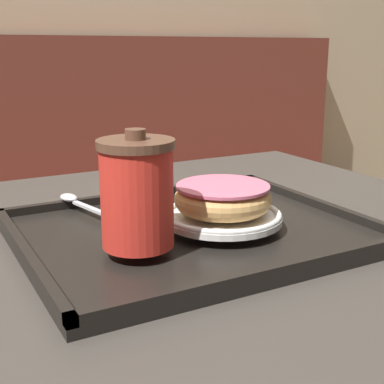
% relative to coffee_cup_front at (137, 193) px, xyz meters
% --- Properties ---
extents(booth_bench, '(1.76, 0.44, 1.00)m').
position_rel_coffee_cup_front_xyz_m(booth_bench, '(0.34, 0.92, -0.49)').
color(booth_bench, brown).
rests_on(booth_bench, ground_plane).
extents(cafe_table, '(1.01, 0.89, 0.72)m').
position_rel_coffee_cup_front_xyz_m(cafe_table, '(0.08, 0.06, -0.25)').
color(cafe_table, '#38332D').
rests_on(cafe_table, ground_plane).
extents(serving_tray, '(0.45, 0.37, 0.02)m').
position_rel_coffee_cup_front_xyz_m(serving_tray, '(0.10, 0.05, -0.08)').
color(serving_tray, black).
rests_on(serving_tray, cafe_table).
extents(coffee_cup_front, '(0.09, 0.09, 0.14)m').
position_rel_coffee_cup_front_xyz_m(coffee_cup_front, '(0.00, 0.00, 0.00)').
color(coffee_cup_front, red).
rests_on(coffee_cup_front, serving_tray).
extents(plate_with_chocolate_donut, '(0.16, 0.16, 0.01)m').
position_rel_coffee_cup_front_xyz_m(plate_with_chocolate_donut, '(0.13, 0.03, -0.06)').
color(plate_with_chocolate_donut, white).
rests_on(plate_with_chocolate_donut, serving_tray).
extents(donut_chocolate_glazed, '(0.13, 0.13, 0.04)m').
position_rel_coffee_cup_front_xyz_m(donut_chocolate_glazed, '(0.13, 0.03, -0.03)').
color(donut_chocolate_glazed, tan).
rests_on(donut_chocolate_glazed, plate_with_chocolate_donut).
extents(spoon, '(0.05, 0.15, 0.01)m').
position_rel_coffee_cup_front_xyz_m(spoon, '(-0.01, 0.20, -0.06)').
color(spoon, silver).
rests_on(spoon, serving_tray).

